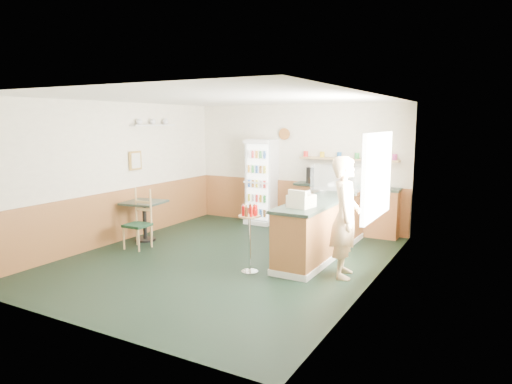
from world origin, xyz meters
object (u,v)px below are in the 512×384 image
Objects in this scene: display_case at (337,179)px; cafe_table at (144,213)px; drinks_fridge at (261,182)px; shopkeeper at (345,217)px; cash_register at (301,201)px; cafe_chair at (140,217)px; condiment_stand at (249,227)px.

display_case is 1.14× the size of cafe_table.
cafe_table is at bearing -117.28° from drinks_fridge.
display_case is (2.12, -0.95, 0.30)m from drinks_fridge.
display_case is at bearing 7.56° from shopkeeper.
cash_register reaches higher than cafe_chair.
condiment_stand is at bearing -106.35° from display_case.
shopkeeper is at bearing -1.88° from cafe_table.
display_case is 2.35m from condiment_stand.
cash_register is 3.45m from cafe_table.
cafe_table is (-3.40, -1.52, -0.72)m from display_case.
condiment_stand is 2.84m from cafe_table.
drinks_fridge is 3.48m from condiment_stand.
drinks_fridge is 2.81m from cafe_table.
cash_register is 0.90m from condiment_stand.
display_case is 3.74m from cafe_chair.
cafe_table is (-4.10, 0.13, -0.36)m from shopkeeper.
drinks_fridge reaches higher than display_case.
display_case is at bearing 24.06° from cafe_table.
condiment_stand is 1.32× the size of cafe_table.
condiment_stand is (-1.34, -0.54, -0.20)m from shopkeeper.
display_case reaches higher than cafe_chair.
shopkeeper reaches higher than cash_register.
condiment_stand is 0.96× the size of cafe_chair.
cafe_chair is at bearing -56.03° from cafe_table.
condiment_stand is at bearing -13.67° from cafe_table.
drinks_fridge reaches higher than cash_register.
drinks_fridge reaches higher than cafe_table.
display_case is at bearing 29.33° from cafe_chair.
drinks_fridge is 3.84m from shopkeeper.
shopkeeper is 1.46m from condiment_stand.
condiment_stand is at bearing -64.75° from drinks_fridge.
cafe_table is at bearing -155.94° from display_case.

